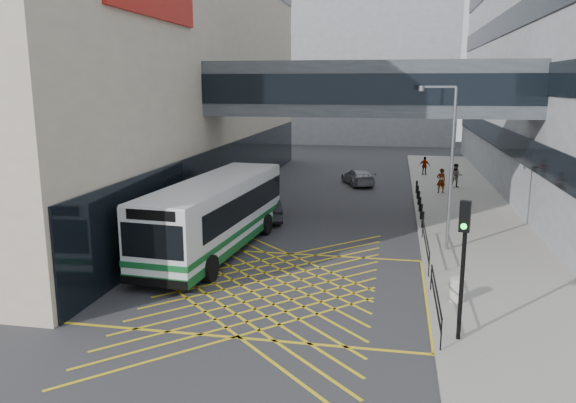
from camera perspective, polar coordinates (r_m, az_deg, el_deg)
The scene contains 18 objects.
ground at distance 22.11m, azimuth -1.97°, elevation -8.72°, with size 120.00×120.00×0.00m, color #333335.
building_whsmith at distance 42.66m, azimuth -21.62°, elevation 11.35°, with size 24.17×42.00×16.00m.
building_far at distance 80.46m, azimuth 6.26°, elevation 12.66°, with size 28.00×16.00×18.00m, color gray.
skybridge at distance 32.21m, azimuth 8.10°, elevation 11.27°, with size 20.00×4.10×3.00m.
pavement at distance 36.27m, azimuth 17.50°, elevation -0.94°, with size 6.00×54.00×0.16m, color gray.
box_junction at distance 22.10m, azimuth -1.97°, elevation -8.71°, with size 12.00×9.00×0.01m.
bus at distance 26.56m, azimuth -7.25°, elevation -1.18°, with size 3.75×12.30×3.40m.
car_white at distance 24.54m, azimuth -9.74°, elevation -4.94°, with size 1.93×4.71×1.50m, color white.
car_dark at distance 32.55m, azimuth -2.33°, elevation -0.66°, with size 1.79×4.57×1.43m, color black.
car_silver at distance 44.30m, azimuth 7.12°, elevation 2.54°, with size 1.80×4.27×1.33m, color gray.
traffic_light at distance 17.25m, azimuth 17.38°, elevation -4.80°, with size 0.34×0.52×4.34m.
street_lamp at distance 26.55m, azimuth 15.96°, elevation 4.22°, with size 1.71×0.27×7.53m.
litter_bin at distance 21.07m, azimuth 16.81°, elevation -8.57°, with size 0.50×0.50×0.87m, color #ADA89E.
kerb_railings at distance 23.06m, azimuth 14.19°, elevation -5.90°, with size 0.05×12.54×1.00m.
bollards at distance 35.93m, azimuth 13.20°, elevation 0.05°, with size 0.14×10.14×0.90m.
pedestrian_a at distance 41.36m, azimuth 15.28°, elevation 2.06°, with size 0.69×0.49×1.74m, color gray.
pedestrian_b at distance 43.76m, azimuth 16.71°, elevation 2.52°, with size 0.87×0.50×1.78m, color gray.
pedestrian_c at distance 49.24m, azimuth 13.72°, elevation 3.54°, with size 0.92×0.44×1.55m, color gray.
Camera 1 is at (4.63, -20.17, 7.77)m, focal length 35.00 mm.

